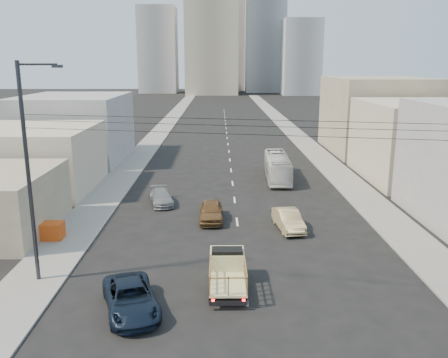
{
  "coord_description": "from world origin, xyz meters",
  "views": [
    {
      "loc": [
        -1.4,
        -20.53,
        11.84
      ],
      "look_at": [
        -1.01,
        13.57,
        3.5
      ],
      "focal_mm": 38.0,
      "sensor_mm": 36.0,
      "label": 1
    }
  ],
  "objects_px": {
    "city_bus": "(278,167)",
    "sedan_grey": "(161,197)",
    "sedan_tan": "(288,220)",
    "crate_stack": "(50,231)",
    "sedan_brown": "(211,211)",
    "streetlamp_left": "(30,169)",
    "navy_pickup": "(131,298)",
    "flatbed_pickup": "(227,269)"
  },
  "relations": [
    {
      "from": "flatbed_pickup",
      "to": "streetlamp_left",
      "type": "bearing_deg",
      "value": 174.6
    },
    {
      "from": "sedan_tan",
      "to": "sedan_brown",
      "type": "bearing_deg",
      "value": 153.33
    },
    {
      "from": "sedan_brown",
      "to": "streetlamp_left",
      "type": "relative_size",
      "value": 0.37
    },
    {
      "from": "sedan_brown",
      "to": "sedan_tan",
      "type": "relative_size",
      "value": 1.02
    },
    {
      "from": "flatbed_pickup",
      "to": "sedan_brown",
      "type": "distance_m",
      "value": 11.36
    },
    {
      "from": "streetlamp_left",
      "to": "sedan_grey",
      "type": "bearing_deg",
      "value": 71.21
    },
    {
      "from": "navy_pickup",
      "to": "flatbed_pickup",
      "type": "bearing_deg",
      "value": 9.2
    },
    {
      "from": "sedan_grey",
      "to": "crate_stack",
      "type": "xyz_separation_m",
      "value": [
        -6.64,
        -8.53,
        0.07
      ]
    },
    {
      "from": "sedan_grey",
      "to": "navy_pickup",
      "type": "bearing_deg",
      "value": -101.26
    },
    {
      "from": "flatbed_pickup",
      "to": "sedan_tan",
      "type": "bearing_deg",
      "value": 63.56
    },
    {
      "from": "streetlamp_left",
      "to": "crate_stack",
      "type": "xyz_separation_m",
      "value": [
        -1.61,
        6.26,
        -5.75
      ]
    },
    {
      "from": "sedan_tan",
      "to": "crate_stack",
      "type": "bearing_deg",
      "value": 179.72
    },
    {
      "from": "sedan_tan",
      "to": "streetlamp_left",
      "type": "height_order",
      "value": "streetlamp_left"
    },
    {
      "from": "flatbed_pickup",
      "to": "streetlamp_left",
      "type": "height_order",
      "value": "streetlamp_left"
    },
    {
      "from": "city_bus",
      "to": "sedan_grey",
      "type": "height_order",
      "value": "city_bus"
    },
    {
      "from": "navy_pickup",
      "to": "sedan_brown",
      "type": "bearing_deg",
      "value": 56.74
    },
    {
      "from": "city_bus",
      "to": "sedan_brown",
      "type": "xyz_separation_m",
      "value": [
        -6.74,
        -13.38,
        -0.57
      ]
    },
    {
      "from": "flatbed_pickup",
      "to": "navy_pickup",
      "type": "bearing_deg",
      "value": -152.65
    },
    {
      "from": "flatbed_pickup",
      "to": "city_bus",
      "type": "bearing_deg",
      "value": 77.02
    },
    {
      "from": "flatbed_pickup",
      "to": "city_bus",
      "type": "relative_size",
      "value": 0.46
    },
    {
      "from": "navy_pickup",
      "to": "sedan_grey",
      "type": "distance_m",
      "value": 18.26
    },
    {
      "from": "city_bus",
      "to": "sedan_grey",
      "type": "xyz_separation_m",
      "value": [
        -11.11,
        -8.91,
        -0.7
      ]
    },
    {
      "from": "flatbed_pickup",
      "to": "city_bus",
      "type": "xyz_separation_m",
      "value": [
        5.69,
        24.69,
        0.23
      ]
    },
    {
      "from": "sedan_grey",
      "to": "city_bus",
      "type": "bearing_deg",
      "value": 25.43
    },
    {
      "from": "sedan_tan",
      "to": "city_bus",
      "type": "bearing_deg",
      "value": 78.72
    },
    {
      "from": "flatbed_pickup",
      "to": "sedan_grey",
      "type": "relative_size",
      "value": 1.03
    },
    {
      "from": "city_bus",
      "to": "sedan_tan",
      "type": "distance_m",
      "value": 15.42
    },
    {
      "from": "navy_pickup",
      "to": "city_bus",
      "type": "xyz_separation_m",
      "value": [
        10.45,
        27.15,
        0.61
      ]
    },
    {
      "from": "sedan_brown",
      "to": "crate_stack",
      "type": "relative_size",
      "value": 2.47
    },
    {
      "from": "sedan_grey",
      "to": "streetlamp_left",
      "type": "relative_size",
      "value": 0.36
    },
    {
      "from": "sedan_brown",
      "to": "crate_stack",
      "type": "bearing_deg",
      "value": -160.36
    },
    {
      "from": "sedan_tan",
      "to": "sedan_grey",
      "type": "bearing_deg",
      "value": 139.9
    },
    {
      "from": "flatbed_pickup",
      "to": "streetlamp_left",
      "type": "distance_m",
      "value": 11.78
    },
    {
      "from": "sedan_tan",
      "to": "sedan_grey",
      "type": "relative_size",
      "value": 1.02
    },
    {
      "from": "flatbed_pickup",
      "to": "sedan_brown",
      "type": "relative_size",
      "value": 0.99
    },
    {
      "from": "city_bus",
      "to": "sedan_tan",
      "type": "bearing_deg",
      "value": -91.44
    },
    {
      "from": "sedan_grey",
      "to": "streetlamp_left",
      "type": "bearing_deg",
      "value": -122.09
    },
    {
      "from": "navy_pickup",
      "to": "sedan_brown",
      "type": "height_order",
      "value": "sedan_brown"
    },
    {
      "from": "crate_stack",
      "to": "sedan_grey",
      "type": "bearing_deg",
      "value": 52.12
    },
    {
      "from": "sedan_brown",
      "to": "sedan_tan",
      "type": "bearing_deg",
      "value": -19.93
    },
    {
      "from": "city_bus",
      "to": "streetlamp_left",
      "type": "xyz_separation_m",
      "value": [
        -16.14,
        -23.7,
        5.11
      ]
    },
    {
      "from": "sedan_brown",
      "to": "sedan_tan",
      "type": "height_order",
      "value": "sedan_brown"
    }
  ]
}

